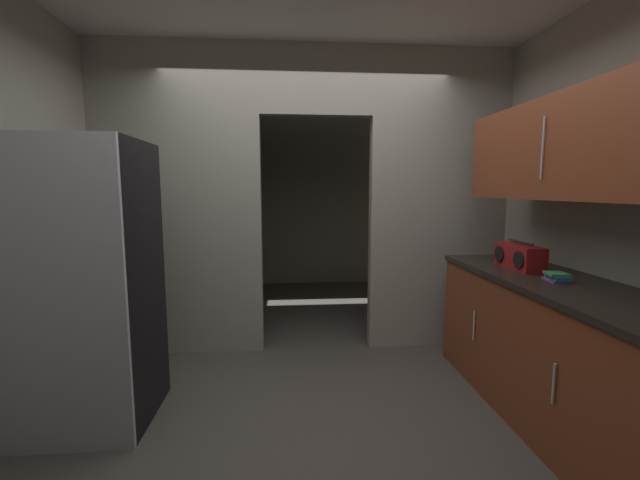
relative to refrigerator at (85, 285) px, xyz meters
name	(u,v)px	position (x,y,z in m)	size (l,w,h in m)	color
ground	(318,427)	(1.45, -0.21, -0.90)	(20.00, 20.00, 0.00)	#47423D
kitchen_partition	(305,193)	(1.43, 1.10, 0.56)	(3.72, 0.12, 2.75)	#9E998C
adjoining_room_shell	(300,198)	(1.45, 3.00, 0.48)	(3.72, 2.75, 2.75)	gray
refrigerator	(85,285)	(0.00, 0.00, 0.00)	(0.76, 0.75, 1.79)	black
lower_cabinet_run	(556,351)	(2.98, -0.25, -0.43)	(0.68, 2.07, 0.92)	brown
upper_cabinet_counterside	(571,148)	(2.98, -0.25, 0.84)	(0.36, 1.87, 0.62)	brown
boombox	(519,256)	(2.94, 0.17, 0.11)	(0.17, 0.43, 0.20)	maroon
book_stack	(557,277)	(2.95, -0.25, 0.05)	(0.14, 0.17, 0.06)	#8C3893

